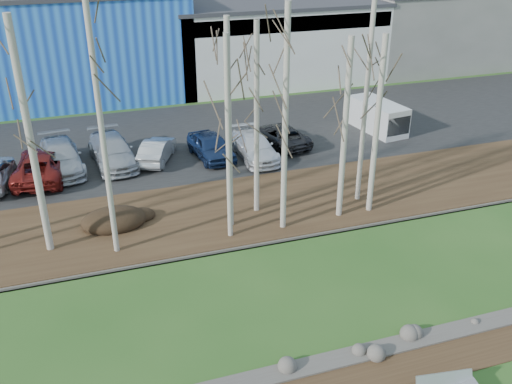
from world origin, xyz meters
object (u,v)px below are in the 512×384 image
object	(u,v)px
car_3	(112,151)
car_9	(213,146)
car_2	(41,165)
car_8	(61,157)
van_white	(379,117)
car_7	(254,147)
car_6	(281,135)
car_4	(209,146)
car_5	(157,150)

from	to	relation	value
car_3	car_9	size ratio (longest dim) A/B	1.29
car_2	car_9	xyz separation A→B (m)	(9.87, -0.16, -0.06)
car_3	car_8	distance (m)	2.92
car_3	car_8	bearing A→B (deg)	174.19
van_white	car_7	bearing A→B (deg)	-177.12
car_6	car_8	distance (m)	13.43
car_3	van_white	bearing A→B (deg)	-5.92
car_2	car_7	bearing A→B (deg)	-176.87
car_6	car_4	bearing A→B (deg)	-3.82
car_2	car_3	size ratio (longest dim) A/B	1.03
car_3	car_6	size ratio (longest dim) A/B	1.16
car_3	car_7	xyz separation A→B (m)	(8.27, -1.82, -0.08)
car_4	van_white	bearing A→B (deg)	-2.76
car_5	van_white	world-z (taller)	van_white
car_7	van_white	distance (m)	9.69
car_3	car_9	distance (m)	5.97
car_5	car_7	world-z (taller)	car_7
car_6	car_7	xyz separation A→B (m)	(-2.25, -1.44, 0.06)
car_8	car_7	bearing A→B (deg)	-15.04
car_5	car_6	distance (m)	7.94
car_3	van_white	distance (m)	17.79
car_3	car_6	bearing A→B (deg)	-7.86
car_9	van_white	bearing A→B (deg)	-2.67
car_6	car_8	world-z (taller)	car_8
car_3	car_5	distance (m)	2.60
car_6	car_5	bearing A→B (deg)	-10.45
van_white	car_2	bearing A→B (deg)	174.27
car_5	car_9	xyz separation A→B (m)	(3.32, -0.56, 0.05)
car_7	car_4	bearing A→B (deg)	161.81
car_8	car_4	bearing A→B (deg)	-12.16
car_8	car_3	bearing A→B (deg)	-5.81
car_6	car_8	size ratio (longest dim) A/B	0.86
car_8	car_9	size ratio (longest dim) A/B	1.29
car_4	car_5	distance (m)	3.14
car_7	car_8	size ratio (longest dim) A/B	0.90
van_white	car_8	bearing A→B (deg)	172.18
car_2	car_4	bearing A→B (deg)	-173.05
car_8	car_6	bearing A→B (deg)	-7.42
car_5	car_6	xyz separation A→B (m)	(7.94, 0.02, -0.02)
car_3	car_4	size ratio (longest dim) A/B	1.29
car_4	car_5	xyz separation A→B (m)	(-3.09, 0.56, -0.05)
car_3	car_5	bearing A→B (deg)	-14.62
car_3	car_9	xyz separation A→B (m)	(5.89, -0.95, -0.07)
car_4	van_white	distance (m)	12.17
car_4	car_9	distance (m)	0.23
car_5	car_8	world-z (taller)	car_8
car_3	car_4	distance (m)	5.74
car_5	van_white	distance (m)	15.22
car_4	van_white	size ratio (longest dim) A/B	0.90
car_4	car_5	world-z (taller)	car_4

